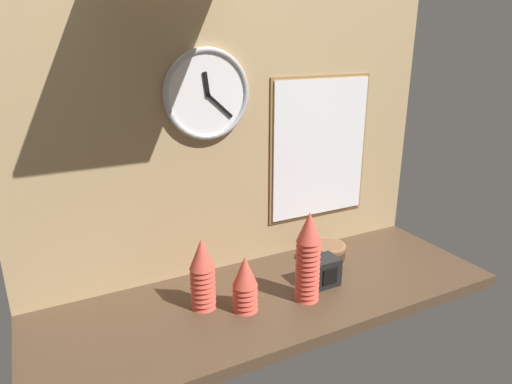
# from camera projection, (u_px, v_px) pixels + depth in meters

# --- Properties ---
(ground_plane) EXTENTS (1.60, 0.56, 0.04)m
(ground_plane) POSITION_uv_depth(u_px,v_px,m) (271.00, 297.00, 1.58)
(ground_plane) COLOR #4C3826
(wall_tiled_back) EXTENTS (1.60, 0.03, 1.05)m
(wall_tiled_back) POSITION_uv_depth(u_px,v_px,m) (237.00, 129.00, 1.63)
(wall_tiled_back) COLOR tan
(wall_tiled_back) RESTS_ON ground_plane
(cup_stack_center_left) EXTENTS (0.08, 0.08, 0.24)m
(cup_stack_center_left) POSITION_uv_depth(u_px,v_px,m) (203.00, 274.00, 1.45)
(cup_stack_center_left) COLOR #DB4C3D
(cup_stack_center_left) RESTS_ON ground_plane
(cup_stack_center) EXTENTS (0.08, 0.08, 0.19)m
(cup_stack_center) POSITION_uv_depth(u_px,v_px,m) (245.00, 283.00, 1.45)
(cup_stack_center) COLOR #DB4C3D
(cup_stack_center) RESTS_ON ground_plane
(cup_stack_center_right) EXTENTS (0.08, 0.08, 0.31)m
(cup_stack_center_right) POSITION_uv_depth(u_px,v_px,m) (308.00, 257.00, 1.49)
(cup_stack_center_right) COLOR #DB4C3D
(cup_stack_center_right) RESTS_ON ground_plane
(bowl_stack_right) EXTENTS (0.14, 0.14, 0.08)m
(bowl_stack_right) POSITION_uv_depth(u_px,v_px,m) (327.00, 252.00, 1.78)
(bowl_stack_right) COLOR brown
(bowl_stack_right) RESTS_ON ground_plane
(wall_clock) EXTENTS (0.30, 0.03, 0.30)m
(wall_clock) POSITION_uv_depth(u_px,v_px,m) (207.00, 94.00, 1.51)
(wall_clock) COLOR white
(menu_board) EXTENTS (0.45, 0.01, 0.57)m
(menu_board) POSITION_uv_depth(u_px,v_px,m) (320.00, 149.00, 1.80)
(menu_board) COLOR olive
(napkin_dispenser) EXTENTS (0.11, 0.09, 0.10)m
(napkin_dispenser) POSITION_uv_depth(u_px,v_px,m) (323.00, 271.00, 1.61)
(napkin_dispenser) COLOR black
(napkin_dispenser) RESTS_ON ground_plane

